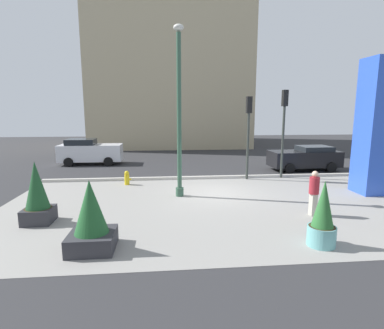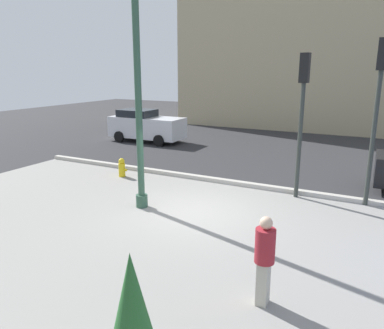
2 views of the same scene
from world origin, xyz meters
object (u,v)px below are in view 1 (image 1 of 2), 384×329
object	(u,v)px
car_curb_west	(90,152)
fire_hydrant	(127,178)
potted_plant_mid_plaza	(37,195)
pedestrian_on_sidewalk	(314,191)
art_pillar_blue	(376,127)
potted_plant_by_pillar	(91,220)
car_curb_east	(305,158)
traffic_light_corner	(284,120)
traffic_light_far_side	(248,124)
lamp_post	(179,116)
potted_plant_near_left	(323,218)

from	to	relation	value
car_curb_west	fire_hydrant	bearing A→B (deg)	-63.11
potted_plant_mid_plaza	pedestrian_on_sidewalk	xyz separation A→B (m)	(9.89, -0.18, -0.06)
art_pillar_blue	car_curb_west	size ratio (longest dim) A/B	1.41
potted_plant_by_pillar	car_curb_east	bearing A→B (deg)	43.42
traffic_light_corner	potted_plant_by_pillar	bearing A→B (deg)	-135.86
traffic_light_far_side	pedestrian_on_sidewalk	xyz separation A→B (m)	(0.78, -6.26, -2.17)
potted_plant_mid_plaza	traffic_light_corner	size ratio (longest dim) A/B	0.44
potted_plant_mid_plaza	pedestrian_on_sidewalk	world-z (taller)	potted_plant_mid_plaza
potted_plant_mid_plaza	fire_hydrant	size ratio (longest dim) A/B	2.92
lamp_post	car_curb_east	distance (m)	10.54
car_curb_east	lamp_post	bearing A→B (deg)	-147.46
potted_plant_mid_plaza	traffic_light_far_side	xyz separation A→B (m)	(9.11, 6.08, 2.11)
potted_plant_mid_plaza	pedestrian_on_sidewalk	bearing A→B (deg)	-1.04
car_curb_west	pedestrian_on_sidewalk	distance (m)	16.35
potted_plant_near_left	traffic_light_far_side	xyz separation A→B (m)	(0.23, 8.78, 2.27)
potted_plant_near_left	traffic_light_corner	xyz separation A→B (m)	(2.35, 9.00, 2.50)
lamp_post	fire_hydrant	bearing A→B (deg)	137.30
potted_plant_near_left	potted_plant_by_pillar	bearing A→B (deg)	176.76
fire_hydrant	pedestrian_on_sidewalk	bearing A→B (deg)	-36.64
fire_hydrant	car_curb_east	world-z (taller)	car_curb_east
fire_hydrant	car_curb_west	bearing A→B (deg)	116.89
potted_plant_by_pillar	traffic_light_far_side	world-z (taller)	traffic_light_far_side
traffic_light_corner	pedestrian_on_sidewalk	bearing A→B (deg)	-101.63
traffic_light_far_side	car_curb_east	distance (m)	5.59
lamp_post	traffic_light_far_side	size ratio (longest dim) A/B	1.60
potted_plant_near_left	car_curb_west	world-z (taller)	potted_plant_near_left
car_curb_west	potted_plant_near_left	bearing A→B (deg)	-56.32
traffic_light_far_side	traffic_light_corner	world-z (taller)	traffic_light_corner
car_curb_west	car_curb_east	bearing A→B (deg)	-14.12
potted_plant_by_pillar	pedestrian_on_sidewalk	bearing A→B (deg)	15.87
fire_hydrant	car_curb_east	xyz separation A→B (m)	(11.22, 3.02, 0.46)
potted_plant_by_pillar	potted_plant_mid_plaza	bearing A→B (deg)	135.00
potted_plant_mid_plaza	pedestrian_on_sidewalk	size ratio (longest dim) A/B	1.29
pedestrian_on_sidewalk	potted_plant_by_pillar	bearing A→B (deg)	-164.13
car_curb_west	potted_plant_mid_plaza	bearing A→B (deg)	-85.44
art_pillar_blue	car_curb_east	xyz separation A→B (m)	(-0.51, 5.76, -2.28)
traffic_light_corner	car_curb_west	bearing A→B (deg)	154.70
fire_hydrant	pedestrian_on_sidewalk	world-z (taller)	pedestrian_on_sidewalk
traffic_light_corner	car_curb_east	world-z (taller)	traffic_light_corner
art_pillar_blue	car_curb_east	size ratio (longest dim) A/B	1.37
lamp_post	potted_plant_by_pillar	world-z (taller)	lamp_post
potted_plant_by_pillar	fire_hydrant	distance (m)	7.71
lamp_post	art_pillar_blue	xyz separation A→B (m)	(9.08, -0.30, -0.53)
art_pillar_blue	potted_plant_near_left	distance (m)	7.84
potted_plant_mid_plaza	car_curb_east	bearing A→B (deg)	31.56
art_pillar_blue	fire_hydrant	size ratio (longest dim) A/B	8.29
traffic_light_corner	car_curb_west	world-z (taller)	traffic_light_corner
car_curb_east	pedestrian_on_sidewalk	bearing A→B (deg)	-113.72
car_curb_east	fire_hydrant	bearing A→B (deg)	-164.93
fire_hydrant	car_curb_west	world-z (taller)	car_curb_west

